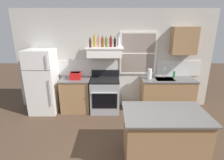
{
  "coord_description": "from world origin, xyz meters",
  "views": [
    {
      "loc": [
        -0.06,
        -2.63,
        2.33
      ],
      "look_at": [
        -0.05,
        1.2,
        1.1
      ],
      "focal_mm": 28.42,
      "sensor_mm": 36.0,
      "label": 1
    }
  ],
  "objects_px": {
    "kitchen_island": "(163,136)",
    "stove_range": "(105,95)",
    "bottle_red_label_wine": "(110,42)",
    "bottle_brown_stout": "(90,43)",
    "bottle_amber_wine": "(102,42)",
    "paper_towel_roll": "(149,74)",
    "bottle_balsamic_dark": "(114,43)",
    "refrigerator": "(42,82)",
    "bottle_olive_oil_square": "(106,43)",
    "bottle_rose_pink": "(98,42)",
    "bottle_champagne_gold_foil": "(94,42)",
    "dish_soap_bottle": "(174,74)",
    "bottle_clear_tall": "(118,42)",
    "toaster": "(75,76)"
  },
  "relations": [
    {
      "from": "bottle_amber_wine",
      "to": "kitchen_island",
      "type": "height_order",
      "value": "bottle_amber_wine"
    },
    {
      "from": "toaster",
      "to": "dish_soap_bottle",
      "type": "height_order",
      "value": "toaster"
    },
    {
      "from": "bottle_red_label_wine",
      "to": "bottle_brown_stout",
      "type": "bearing_deg",
      "value": -171.6
    },
    {
      "from": "bottle_balsamic_dark",
      "to": "dish_soap_bottle",
      "type": "bearing_deg",
      "value": -0.24
    },
    {
      "from": "stove_range",
      "to": "bottle_champagne_gold_foil",
      "type": "distance_m",
      "value": 1.44
    },
    {
      "from": "bottle_brown_stout",
      "to": "bottle_rose_pink",
      "type": "bearing_deg",
      "value": 16.79
    },
    {
      "from": "bottle_olive_oil_square",
      "to": "stove_range",
      "type": "bearing_deg",
      "value": -113.85
    },
    {
      "from": "bottle_brown_stout",
      "to": "kitchen_island",
      "type": "xyz_separation_m",
      "value": [
        1.44,
        -1.89,
        -1.39
      ]
    },
    {
      "from": "bottle_rose_pink",
      "to": "bottle_brown_stout",
      "type": "bearing_deg",
      "value": -163.21
    },
    {
      "from": "bottle_brown_stout",
      "to": "bottle_olive_oil_square",
      "type": "height_order",
      "value": "bottle_olive_oil_square"
    },
    {
      "from": "toaster",
      "to": "stove_range",
      "type": "height_order",
      "value": "toaster"
    },
    {
      "from": "bottle_brown_stout",
      "to": "kitchen_island",
      "type": "bearing_deg",
      "value": -52.7
    },
    {
      "from": "bottle_red_label_wine",
      "to": "stove_range",
      "type": "bearing_deg",
      "value": -143.31
    },
    {
      "from": "bottle_brown_stout",
      "to": "toaster",
      "type": "bearing_deg",
      "value": -174.53
    },
    {
      "from": "stove_range",
      "to": "bottle_balsamic_dark",
      "type": "relative_size",
      "value": 4.3
    },
    {
      "from": "refrigerator",
      "to": "bottle_amber_wine",
      "type": "xyz_separation_m",
      "value": [
        1.6,
        0.12,
        1.01
      ]
    },
    {
      "from": "dish_soap_bottle",
      "to": "paper_towel_roll",
      "type": "bearing_deg",
      "value": -171.74
    },
    {
      "from": "refrigerator",
      "to": "bottle_amber_wine",
      "type": "distance_m",
      "value": 1.9
    },
    {
      "from": "refrigerator",
      "to": "bottle_rose_pink",
      "type": "bearing_deg",
      "value": 4.94
    },
    {
      "from": "bottle_champagne_gold_foil",
      "to": "bottle_balsamic_dark",
      "type": "height_order",
      "value": "bottle_champagne_gold_foil"
    },
    {
      "from": "bottle_brown_stout",
      "to": "bottle_champagne_gold_foil",
      "type": "relative_size",
      "value": 0.76
    },
    {
      "from": "bottle_champagne_gold_foil",
      "to": "refrigerator",
      "type": "bearing_deg",
      "value": -174.1
    },
    {
      "from": "refrigerator",
      "to": "kitchen_island",
      "type": "distance_m",
      "value": 3.31
    },
    {
      "from": "refrigerator",
      "to": "bottle_rose_pink",
      "type": "xyz_separation_m",
      "value": [
        1.51,
        0.13,
        1.02
      ]
    },
    {
      "from": "bottle_brown_stout",
      "to": "bottle_olive_oil_square",
      "type": "distance_m",
      "value": 0.41
    },
    {
      "from": "refrigerator",
      "to": "bottle_brown_stout",
      "type": "relative_size",
      "value": 6.88
    },
    {
      "from": "bottle_red_label_wine",
      "to": "bottle_clear_tall",
      "type": "relative_size",
      "value": 0.9
    },
    {
      "from": "bottle_champagne_gold_foil",
      "to": "dish_soap_bottle",
      "type": "relative_size",
      "value": 1.82
    },
    {
      "from": "dish_soap_bottle",
      "to": "bottle_balsamic_dark",
      "type": "bearing_deg",
      "value": 179.76
    },
    {
      "from": "bottle_champagne_gold_foil",
      "to": "bottle_brown_stout",
      "type": "bearing_deg",
      "value": -144.7
    },
    {
      "from": "bottle_champagne_gold_foil",
      "to": "kitchen_island",
      "type": "xyz_separation_m",
      "value": [
        1.33,
        -1.97,
        -1.43
      ]
    },
    {
      "from": "bottle_amber_wine",
      "to": "paper_towel_roll",
      "type": "bearing_deg",
      "value": -2.97
    },
    {
      "from": "bottle_champagne_gold_foil",
      "to": "bottle_rose_pink",
      "type": "relative_size",
      "value": 1.06
    },
    {
      "from": "bottle_red_label_wine",
      "to": "dish_soap_bottle",
      "type": "height_order",
      "value": "bottle_red_label_wine"
    },
    {
      "from": "bottle_balsamic_dark",
      "to": "toaster",
      "type": "bearing_deg",
      "value": -172.2
    },
    {
      "from": "bottle_champagne_gold_foil",
      "to": "toaster",
      "type": "bearing_deg",
      "value": -167.18
    },
    {
      "from": "bottle_champagne_gold_foil",
      "to": "dish_soap_bottle",
      "type": "bearing_deg",
      "value": 0.42
    },
    {
      "from": "stove_range",
      "to": "bottle_balsamic_dark",
      "type": "distance_m",
      "value": 1.42
    },
    {
      "from": "bottle_rose_pink",
      "to": "bottle_olive_oil_square",
      "type": "height_order",
      "value": "bottle_rose_pink"
    },
    {
      "from": "bottle_red_label_wine",
      "to": "paper_towel_roll",
      "type": "height_order",
      "value": "bottle_red_label_wine"
    },
    {
      "from": "bottle_clear_tall",
      "to": "bottle_champagne_gold_foil",
      "type": "bearing_deg",
      "value": 178.01
    },
    {
      "from": "bottle_rose_pink",
      "to": "bottle_olive_oil_square",
      "type": "distance_m",
      "value": 0.19
    },
    {
      "from": "bottle_amber_wine",
      "to": "dish_soap_bottle",
      "type": "bearing_deg",
      "value": 1.05
    },
    {
      "from": "bottle_balsamic_dark",
      "to": "refrigerator",
      "type": "bearing_deg",
      "value": -175.01
    },
    {
      "from": "bottle_brown_stout",
      "to": "bottle_balsamic_dark",
      "type": "bearing_deg",
      "value": 9.33
    },
    {
      "from": "bottle_amber_wine",
      "to": "bottle_red_label_wine",
      "type": "xyz_separation_m",
      "value": [
        0.21,
        0.02,
        0.0
      ]
    },
    {
      "from": "bottle_champagne_gold_foil",
      "to": "bottle_amber_wine",
      "type": "bearing_deg",
      "value": -5.89
    },
    {
      "from": "bottle_brown_stout",
      "to": "bottle_olive_oil_square",
      "type": "bearing_deg",
      "value": 8.43
    },
    {
      "from": "toaster",
      "to": "dish_soap_bottle",
      "type": "relative_size",
      "value": 1.65
    },
    {
      "from": "kitchen_island",
      "to": "stove_range",
      "type": "bearing_deg",
      "value": 120.28
    }
  ]
}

